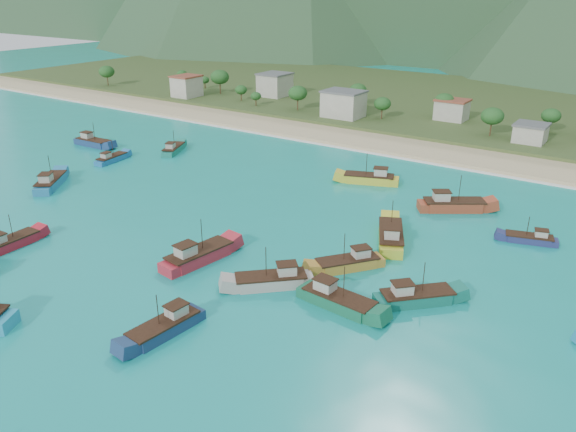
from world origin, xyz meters
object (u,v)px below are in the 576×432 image
Objects in this scene: boat_0 at (112,159)px; boat_18 at (416,298)px; boat_10 at (391,237)px; boat_25 at (453,206)px; boat_11 at (198,257)px; boat_23 at (10,244)px; boat_29 at (370,179)px; boat_20 at (349,264)px; boat_6 at (530,240)px; boat_7 at (165,328)px; boat_24 at (93,143)px; boat_27 at (272,281)px; boat_22 at (338,301)px; boat_19 at (51,183)px; boat_21 at (174,150)px.

boat_0 is 86.12m from boat_18.
boat_10 is 1.04× the size of boat_25.
boat_11 is 31.04m from boat_23.
boat_23 is 68.90m from boat_29.
boat_10 is 1.30× the size of boat_18.
boat_20 is at bearing -178.54° from boat_29.
boat_0 reaches higher than boat_6.
boat_7 is 91.28m from boat_24.
boat_27 is (13.54, 0.29, -0.11)m from boat_11.
boat_23 is 0.84× the size of boat_29.
boat_6 is at bearing 159.94° from boat_22.
boat_29 is at bearing 54.92° from boat_6.
boat_24 is (-106.95, -1.97, 0.32)m from boat_6.
boat_22 reaches higher than boat_20.
boat_7 is at bearing -35.00° from boat_22.
boat_23 is (20.22, -21.26, -0.18)m from boat_19.
boat_23 is (-51.68, -13.96, -0.12)m from boat_22.
boat_11 reaches higher than boat_24.
boat_7 is 62.63m from boat_19.
boat_22 is (23.58, 0.77, -0.11)m from boat_11.
boat_29 is (-26.53, 39.94, 0.09)m from boat_18.
boat_7 is at bearing 122.39° from boat_27.
boat_10 is at bearing -62.16° from boat_27.
boat_7 is 18.66m from boat_11.
boat_21 is (2.58, 32.62, -0.18)m from boat_19.
boat_29 is at bearing -0.84° from boat_19.
boat_0 is 0.87× the size of boat_7.
boat_20 is at bearing -152.31° from boat_18.
boat_7 is 21.98m from boat_22.
boat_25 is (24.60, 41.93, 0.02)m from boat_11.
boat_21 is 22.71m from boat_24.
boat_19 is at bearing 39.57° from boat_20.
boat_19 is (-69.33, -14.56, -0.09)m from boat_10.
boat_21 is 0.85× the size of boat_29.
boat_21 is 1.01× the size of boat_23.
boat_29 is (-34.63, 11.83, 0.36)m from boat_6.
boat_11 is at bearing -46.55° from boat_19.
boat_27 is 47.66m from boat_29.
boat_10 is (11.55, 38.72, 0.23)m from boat_7.
boat_10 is 1.24× the size of boat_27.
boat_25 is (-15.12, 6.56, 0.44)m from boat_6.
boat_0 is 0.73× the size of boat_11.
boat_29 is at bearing 11.70° from boat_0.
boat_27 is at bearing -82.29° from boat_22.
boat_18 is (-8.09, -28.11, 0.27)m from boat_6.
boat_11 is 61.22m from boat_21.
boat_24 is at bearing 161.65° from boat_11.
boat_29 is (53.41, 39.12, -0.00)m from boat_19.
boat_24 reaches higher than boat_20.
boat_10 is 11.80m from boat_20.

